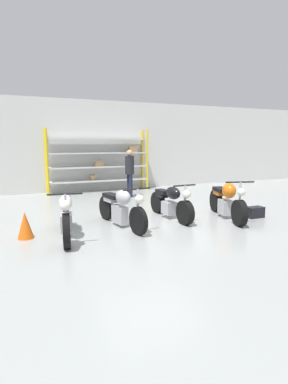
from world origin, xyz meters
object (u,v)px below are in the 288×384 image
object	(u,v)px
shelving_rack	(100,160)
motorcycle_silver	(121,207)
person_browsing	(130,169)
motorcycle_black	(171,202)
motorcycle_white	(66,216)
toolbox	(255,212)
traffic_cone	(25,225)
motorcycle_orange	(227,201)

from	to	relation	value
shelving_rack	motorcycle_silver	size ratio (longest dim) A/B	1.91
shelving_rack	person_browsing	world-z (taller)	shelving_rack
shelving_rack	motorcycle_silver	xyz separation A→B (m)	(-0.84, -5.27, -0.79)
shelving_rack	motorcycle_black	distance (m)	5.13
motorcycle_white	person_browsing	xyz separation A→B (m)	(2.77, 3.94, 0.53)
motorcycle_silver	toolbox	bearing A→B (deg)	70.65
motorcycle_black	motorcycle_white	bearing A→B (deg)	-80.55
motorcycle_white	traffic_cone	xyz separation A→B (m)	(-0.78, 0.25, -0.18)
shelving_rack	person_browsing	distance (m)	1.83
toolbox	traffic_cone	bearing A→B (deg)	175.75
motorcycle_black	toolbox	world-z (taller)	motorcycle_black
motorcycle_silver	toolbox	xyz separation A→B (m)	(3.48, -0.52, -0.31)
person_browsing	shelving_rack	bearing A→B (deg)	-72.93
motorcycle_silver	motorcycle_orange	bearing A→B (deg)	73.52
person_browsing	traffic_cone	size ratio (longest dim) A/B	3.05
person_browsing	motorcycle_orange	bearing A→B (deg)	104.15
motorcycle_white	motorcycle_orange	size ratio (longest dim) A/B	0.96
motorcycle_silver	motorcycle_orange	distance (m)	2.77
toolbox	motorcycle_black	bearing A→B (deg)	159.74
toolbox	traffic_cone	xyz separation A→B (m)	(-5.54, 0.41, 0.14)
motorcycle_silver	traffic_cone	size ratio (longest dim) A/B	3.85
person_browsing	traffic_cone	world-z (taller)	person_browsing
person_browsing	toolbox	bearing A→B (deg)	111.79
motorcycle_white	motorcycle_black	size ratio (longest dim) A/B	1.02
shelving_rack	motorcycle_orange	world-z (taller)	shelving_rack
shelving_rack	toolbox	bearing A→B (deg)	-65.53
motorcycle_silver	motorcycle_orange	xyz separation A→B (m)	(2.76, -0.27, -0.00)
motorcycle_black	toolbox	bearing A→B (deg)	66.72
motorcycle_white	motorcycle_black	bearing A→B (deg)	109.96
motorcycle_orange	toolbox	distance (m)	0.82
motorcycle_black	motorcycle_orange	bearing A→B (deg)	66.06
motorcycle_silver	toolbox	size ratio (longest dim) A/B	4.81
shelving_rack	motorcycle_white	xyz separation A→B (m)	(-2.12, -5.63, -0.79)
shelving_rack	motorcycle_black	world-z (taller)	shelving_rack
motorcycle_white	motorcycle_orange	world-z (taller)	motorcycle_orange
motorcycle_silver	traffic_cone	xyz separation A→B (m)	(-2.06, -0.11, -0.18)
shelving_rack	motorcycle_orange	distance (m)	5.92
motorcycle_black	toolbox	size ratio (longest dim) A/B	4.47
motorcycle_silver	toolbox	world-z (taller)	motorcycle_silver
traffic_cone	motorcycle_white	bearing A→B (deg)	-17.42
motorcycle_white	toolbox	size ratio (longest dim) A/B	4.55
motorcycle_silver	motorcycle_orange	size ratio (longest dim) A/B	1.01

